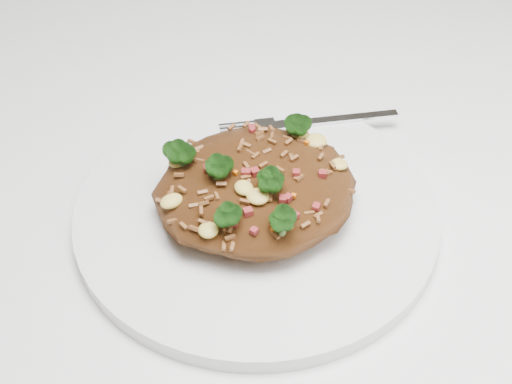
{
  "coord_description": "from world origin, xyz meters",
  "views": [
    {
      "loc": [
        -0.08,
        -0.44,
        1.16
      ],
      "look_at": [
        0.04,
        -0.06,
        0.78
      ],
      "focal_mm": 50.0,
      "sensor_mm": 36.0,
      "label": 1
    }
  ],
  "objects_px": {
    "fork": "(319,121)",
    "fried_rice": "(255,181)",
    "plate": "(256,212)",
    "dining_table": "(189,252)"
  },
  "relations": [
    {
      "from": "plate",
      "to": "fork",
      "type": "distance_m",
      "value": 0.12
    },
    {
      "from": "fried_rice",
      "to": "dining_table",
      "type": "bearing_deg",
      "value": 125.13
    },
    {
      "from": "fried_rice",
      "to": "plate",
      "type": "bearing_deg",
      "value": 9.07
    },
    {
      "from": "fork",
      "to": "fried_rice",
      "type": "bearing_deg",
      "value": -127.58
    },
    {
      "from": "dining_table",
      "to": "fried_rice",
      "type": "height_order",
      "value": "fried_rice"
    },
    {
      "from": "plate",
      "to": "fried_rice",
      "type": "distance_m",
      "value": 0.03
    },
    {
      "from": "fried_rice",
      "to": "fork",
      "type": "height_order",
      "value": "fried_rice"
    },
    {
      "from": "plate",
      "to": "fork",
      "type": "bearing_deg",
      "value": 43.13
    },
    {
      "from": "plate",
      "to": "fork",
      "type": "xyz_separation_m",
      "value": [
        0.09,
        0.08,
        0.01
      ]
    },
    {
      "from": "plate",
      "to": "fried_rice",
      "type": "xyz_separation_m",
      "value": [
        -0.0,
        -0.0,
        0.03
      ]
    }
  ]
}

